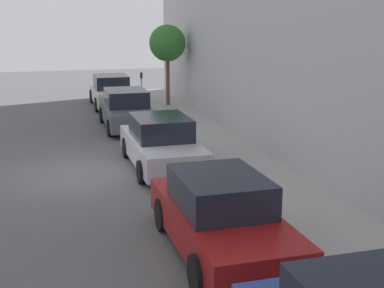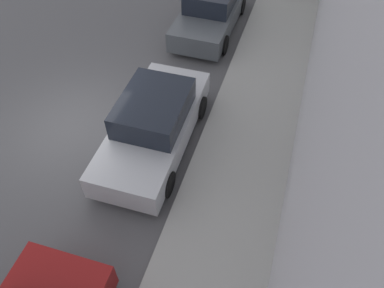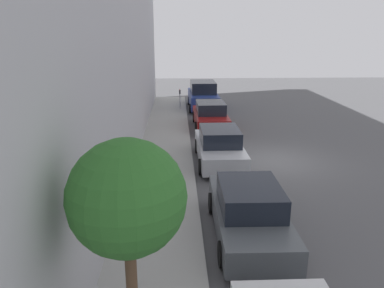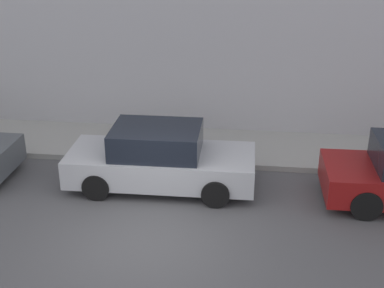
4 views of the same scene
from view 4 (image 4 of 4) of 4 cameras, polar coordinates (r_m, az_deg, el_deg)
ground_plane at (r=11.25m, az=-4.87°, el=-10.07°), size 60.00×60.00×0.00m
sidewalk at (r=15.31m, az=-1.37°, el=-0.13°), size 2.44×32.00×0.15m
parked_sedan_third at (r=12.94m, az=-3.43°, el=-1.60°), size 1.92×4.52×1.54m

